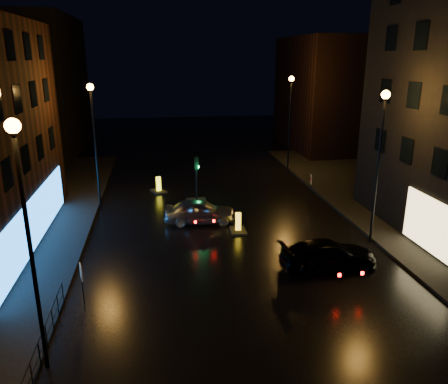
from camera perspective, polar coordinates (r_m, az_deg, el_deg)
The scene contains 16 objects.
ground at distance 18.50m, azimuth 4.60°, elevation -15.55°, with size 120.00×120.00×0.00m, color black.
pavement_right at distance 30.79m, azimuth 27.19°, elevation -3.50°, with size 12.00×44.00×0.15m, color black.
building_far_left at distance 51.63m, azimuth -23.07°, elevation 12.68°, with size 8.00×16.00×14.00m, color black.
building_far_right at distance 50.84m, azimuth 13.22°, elevation 12.40°, with size 8.00×14.00×12.00m, color black.
street_lamp_lnear at distance 14.39m, azimuth -24.55°, elevation -2.40°, with size 0.44×0.44×8.37m.
street_lamp_lfar at distance 29.69m, azimuth -16.65°, elevation 7.99°, with size 0.44×0.44×8.37m.
street_lamp_rnear at distance 24.46m, azimuth 19.74°, elevation 5.82°, with size 0.44×0.44×8.37m.
street_lamp_rfar at distance 39.09m, azimuth 8.64°, elevation 10.63°, with size 0.44×0.44×8.37m.
traffic_signal at distance 30.71m, azimuth -3.55°, elevation -0.74°, with size 1.40×2.40×3.45m.
guard_railing at distance 17.39m, azimuth -22.28°, elevation -16.42°, with size 0.05×6.04×1.00m.
silver_hatchback at distance 27.33m, azimuth -3.15°, elevation -2.50°, with size 1.77×4.41×1.50m, color #A6A8AD.
dark_sedan at distance 22.23m, azimuth 13.44°, elevation -7.97°, with size 1.96×4.83×1.40m, color black.
bollard_near at distance 26.08m, azimuth 1.85°, elevation -4.65°, with size 0.93×1.37×1.18m.
bollard_far at distance 33.90m, azimuth -8.52°, elevation 0.43°, with size 1.38×1.62×1.20m.
road_sign_left at distance 18.92m, azimuth -18.11°, elevation -10.35°, with size 0.17×0.48×2.02m.
road_sign_right at distance 31.48m, azimuth 11.26°, elevation 1.34°, with size 0.15×0.49×2.03m.
Camera 1 is at (-3.78, -15.07, 10.05)m, focal length 35.00 mm.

